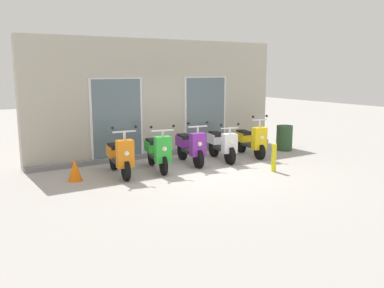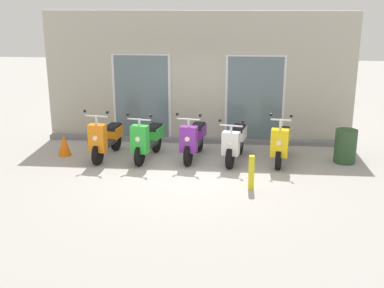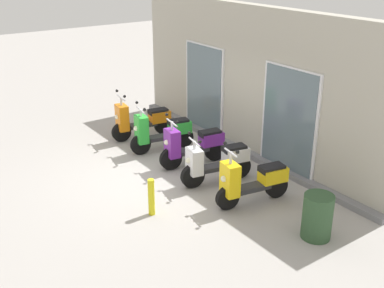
# 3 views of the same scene
# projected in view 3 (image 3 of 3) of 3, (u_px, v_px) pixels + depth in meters

# --- Properties ---
(ground_plane) EXTENTS (40.00, 40.00, 0.00)m
(ground_plane) POSITION_uv_depth(u_px,v_px,m) (154.00, 176.00, 10.13)
(ground_plane) COLOR #A8A39E
(storefront_facade) EXTENTS (7.97, 0.50, 3.37)m
(storefront_facade) POSITION_uv_depth(u_px,v_px,m) (248.00, 83.00, 10.87)
(storefront_facade) COLOR #B2AD9E
(storefront_facade) RESTS_ON ground_plane
(scooter_orange) EXTENTS (0.62, 1.63, 1.27)m
(scooter_orange) POSITION_uv_depth(u_px,v_px,m) (141.00, 120.00, 11.97)
(scooter_orange) COLOR black
(scooter_orange) RESTS_ON ground_plane
(scooter_green) EXTENTS (0.69, 1.56, 1.21)m
(scooter_green) POSITION_uv_depth(u_px,v_px,m) (161.00, 131.00, 11.18)
(scooter_green) COLOR black
(scooter_green) RESTS_ON ground_plane
(scooter_purple) EXTENTS (0.63, 1.59, 1.21)m
(scooter_purple) POSITION_uv_depth(u_px,v_px,m) (192.00, 145.00, 10.45)
(scooter_purple) COLOR black
(scooter_purple) RESTS_ON ground_plane
(scooter_white) EXTENTS (0.67, 1.55, 1.11)m
(scooter_white) POSITION_uv_depth(u_px,v_px,m) (216.00, 162.00, 9.68)
(scooter_white) COLOR black
(scooter_white) RESTS_ON ground_plane
(scooter_yellow) EXTENTS (0.61, 1.53, 1.26)m
(scooter_yellow) POSITION_uv_depth(u_px,v_px,m) (252.00, 181.00, 8.87)
(scooter_yellow) COLOR black
(scooter_yellow) RESTS_ON ground_plane
(trash_bin) EXTENTS (0.50, 0.50, 0.78)m
(trash_bin) POSITION_uv_depth(u_px,v_px,m) (317.00, 217.00, 7.85)
(trash_bin) COLOR #2D4C2D
(trash_bin) RESTS_ON ground_plane
(curb_bollard) EXTENTS (0.12, 0.12, 0.70)m
(curb_bollard) POSITION_uv_depth(u_px,v_px,m) (151.00, 197.00, 8.54)
(curb_bollard) COLOR yellow
(curb_bollard) RESTS_ON ground_plane
(traffic_cone) EXTENTS (0.32, 0.32, 0.52)m
(traffic_cone) POSITION_uv_depth(u_px,v_px,m) (124.00, 116.00, 12.90)
(traffic_cone) COLOR orange
(traffic_cone) RESTS_ON ground_plane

